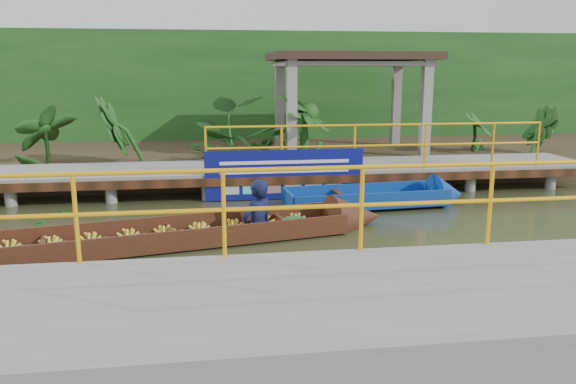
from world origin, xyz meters
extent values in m
plane|color=#2C341A|center=(0.00, 0.00, 0.00)|extent=(80.00, 80.00, 0.00)
cube|color=#37291B|center=(0.00, 7.50, 0.23)|extent=(30.00, 8.00, 0.45)
cube|color=gray|center=(0.00, 3.50, 0.50)|extent=(16.00, 2.00, 0.15)
cube|color=black|center=(0.00, 2.50, 0.42)|extent=(16.00, 0.12, 0.18)
cylinder|color=#F8AD0D|center=(2.75, 2.55, 1.57)|extent=(7.50, 0.05, 0.05)
cylinder|color=#F8AD0D|center=(2.75, 2.55, 1.12)|extent=(7.50, 0.05, 0.05)
cylinder|color=#F8AD0D|center=(2.75, 2.55, 1.07)|extent=(0.05, 0.05, 1.00)
cylinder|color=gray|center=(-4.00, 2.70, 0.22)|extent=(0.24, 0.24, 0.55)
cylinder|color=gray|center=(-4.00, 4.30, 0.22)|extent=(0.24, 0.24, 0.55)
cylinder|color=gray|center=(-2.00, 2.70, 0.22)|extent=(0.24, 0.24, 0.55)
cylinder|color=gray|center=(-2.00, 4.30, 0.22)|extent=(0.24, 0.24, 0.55)
cylinder|color=gray|center=(0.00, 2.70, 0.22)|extent=(0.24, 0.24, 0.55)
cylinder|color=gray|center=(0.00, 4.30, 0.22)|extent=(0.24, 0.24, 0.55)
cylinder|color=gray|center=(2.00, 2.70, 0.22)|extent=(0.24, 0.24, 0.55)
cylinder|color=gray|center=(2.00, 4.30, 0.22)|extent=(0.24, 0.24, 0.55)
cylinder|color=gray|center=(4.00, 2.70, 0.22)|extent=(0.24, 0.24, 0.55)
cylinder|color=gray|center=(4.00, 4.30, 0.22)|extent=(0.24, 0.24, 0.55)
cylinder|color=gray|center=(6.00, 2.70, 0.22)|extent=(0.24, 0.24, 0.55)
cylinder|color=gray|center=(6.00, 4.30, 0.22)|extent=(0.24, 0.24, 0.55)
cylinder|color=gray|center=(0.00, 2.70, 0.22)|extent=(0.24, 0.24, 0.55)
cube|color=gray|center=(1.00, -4.20, 0.30)|extent=(18.00, 2.40, 0.70)
cylinder|color=#F8AD0D|center=(1.00, -3.05, 1.65)|extent=(10.00, 0.05, 0.05)
cylinder|color=#F8AD0D|center=(1.00, -3.05, 1.20)|extent=(10.00, 0.05, 0.05)
cylinder|color=#F8AD0D|center=(1.00, -3.05, 1.15)|extent=(0.05, 0.05, 1.00)
cube|color=gray|center=(1.20, 5.10, 1.60)|extent=(0.25, 0.25, 2.80)
cube|color=gray|center=(4.80, 5.10, 1.60)|extent=(0.25, 0.25, 2.80)
cube|color=gray|center=(1.20, 7.50, 1.60)|extent=(0.25, 0.25, 2.80)
cube|color=gray|center=(4.80, 7.50, 1.60)|extent=(0.25, 0.25, 2.80)
cube|color=gray|center=(3.00, 6.30, 2.90)|extent=(4.00, 2.60, 0.12)
cube|color=#322119|center=(3.00, 6.30, 3.10)|extent=(4.40, 3.00, 0.20)
cube|color=#174516|center=(0.00, 10.00, 2.00)|extent=(30.00, 0.80, 4.00)
cube|color=#3A170F|center=(-2.50, -0.61, 0.06)|extent=(7.67, 2.52, 0.06)
cube|color=#3A170F|center=(-2.60, -0.14, 0.19)|extent=(7.48, 1.64, 0.32)
cube|color=#3A170F|center=(-2.40, -1.08, 0.19)|extent=(7.48, 1.64, 0.32)
cone|color=#3A170F|center=(1.65, 0.27, 0.13)|extent=(1.12, 1.09, 0.92)
ellipsoid|color=#174516|center=(0.49, 0.02, 0.15)|extent=(0.61, 0.52, 0.25)
imported|color=#0F1337|center=(-0.17, -0.11, 0.96)|extent=(0.76, 0.73, 1.76)
cube|color=navy|center=(2.20, 1.55, 0.11)|extent=(3.29, 1.21, 0.11)
cube|color=navy|center=(2.16, 2.03, 0.24)|extent=(3.22, 0.31, 0.32)
cube|color=navy|center=(2.24, 1.07, 0.24)|extent=(3.22, 0.31, 0.32)
cube|color=navy|center=(0.59, 1.43, 0.24)|extent=(0.14, 0.97, 0.32)
cone|color=navy|center=(4.02, 1.69, 0.17)|extent=(0.71, 0.95, 0.90)
cube|color=black|center=(1.66, 1.51, 0.28)|extent=(0.18, 0.97, 0.05)
cube|color=navy|center=(0.66, 2.48, 0.55)|extent=(3.42, 0.03, 1.07)
cube|color=white|center=(0.66, 2.46, 0.82)|extent=(2.78, 0.01, 0.07)
cube|color=white|center=(0.66, 2.46, 0.62)|extent=(2.78, 0.01, 0.07)
imported|color=#174516|center=(-4.91, 5.30, 1.35)|extent=(1.44, 1.44, 1.80)
imported|color=#174516|center=(-2.91, 5.30, 1.35)|extent=(1.44, 1.44, 1.80)
imported|color=#174516|center=(-0.41, 5.30, 1.35)|extent=(1.44, 1.44, 1.80)
imported|color=#174516|center=(1.59, 5.30, 1.35)|extent=(1.44, 1.44, 1.80)
imported|color=#174516|center=(6.59, 5.30, 1.35)|extent=(1.44, 1.44, 1.80)
imported|color=#174516|center=(8.09, 5.30, 1.35)|extent=(1.44, 1.44, 1.80)
camera|label=1|loc=(-0.95, -9.21, 2.74)|focal=35.00mm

